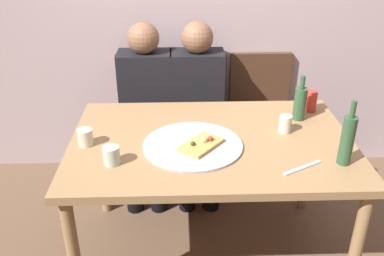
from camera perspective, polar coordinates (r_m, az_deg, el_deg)
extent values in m
plane|color=brown|center=(2.62, 2.28, -16.21)|extent=(8.00, 8.00, 0.00)
cube|color=#99754C|center=(2.18, 2.64, -1.99)|extent=(1.44, 0.95, 0.04)
cylinder|color=#99754C|center=(2.22, 21.16, -15.45)|extent=(0.06, 0.06, 0.72)
cylinder|color=#99754C|center=(2.77, -12.02, -4.81)|extent=(0.06, 0.06, 0.72)
cylinder|color=#99754C|center=(2.84, 15.26, -4.26)|extent=(0.06, 0.06, 0.72)
cylinder|color=#ADADB2|center=(2.10, 0.09, -2.32)|extent=(0.50, 0.50, 0.01)
cube|color=tan|center=(2.07, 1.25, -2.26)|extent=(0.24, 0.25, 0.02)
sphere|color=#EAD184|center=(2.08, 1.59, -1.57)|extent=(0.04, 0.04, 0.04)
sphere|color=#2D381E|center=(2.05, 0.14, -2.14)|extent=(0.02, 0.02, 0.02)
sphere|color=#B22D23|center=(2.09, 2.51, -1.47)|extent=(0.03, 0.03, 0.03)
cylinder|color=#2D5133|center=(2.03, 20.20, -1.62)|extent=(0.06, 0.06, 0.24)
cylinder|color=#2D5133|center=(1.97, 20.93, 2.40)|extent=(0.02, 0.02, 0.08)
cylinder|color=#2D5133|center=(2.41, 14.35, 3.16)|extent=(0.07, 0.07, 0.18)
cylinder|color=#2D5133|center=(2.36, 14.70, 5.98)|extent=(0.03, 0.03, 0.07)
cylinder|color=#B7C6BC|center=(1.98, -10.83, -3.65)|extent=(0.08, 0.08, 0.09)
cylinder|color=beige|center=(2.16, -14.21, -1.22)|extent=(0.08, 0.08, 0.09)
cylinder|color=beige|center=(2.27, 12.47, 0.56)|extent=(0.07, 0.07, 0.09)
cylinder|color=red|center=(2.54, 15.76, 3.51)|extent=(0.07, 0.07, 0.12)
cube|color=#B7B7BC|center=(1.99, 14.69, -5.19)|extent=(0.20, 0.12, 0.01)
cube|color=#472D1E|center=(3.02, -6.00, 0.53)|extent=(0.44, 0.44, 0.05)
cube|color=#472D1E|center=(3.11, -5.98, 5.90)|extent=(0.44, 0.04, 0.45)
cylinder|color=#472D1E|center=(2.96, -2.31, -5.19)|extent=(0.04, 0.04, 0.42)
cylinder|color=#472D1E|center=(2.99, -9.65, -5.25)|extent=(0.04, 0.04, 0.42)
cylinder|color=#472D1E|center=(3.29, -2.30, -1.62)|extent=(0.04, 0.04, 0.42)
cylinder|color=#472D1E|center=(3.31, -8.89, -1.71)|extent=(0.04, 0.04, 0.42)
cube|color=#472D1E|center=(3.01, 0.67, 0.63)|extent=(0.44, 0.44, 0.05)
cube|color=#472D1E|center=(3.10, 0.53, 6.02)|extent=(0.44, 0.04, 0.45)
cylinder|color=#472D1E|center=(2.98, 4.48, -5.05)|extent=(0.04, 0.04, 0.42)
cylinder|color=#472D1E|center=(2.96, -2.88, -5.19)|extent=(0.04, 0.04, 0.42)
cylinder|color=#472D1E|center=(3.30, 3.80, -1.51)|extent=(0.04, 0.04, 0.42)
cylinder|color=#472D1E|center=(3.29, -2.81, -1.62)|extent=(0.04, 0.04, 0.42)
cube|color=#472D1E|center=(3.06, 9.44, 0.76)|extent=(0.44, 0.44, 0.05)
cube|color=#472D1E|center=(3.15, 9.09, 6.05)|extent=(0.44, 0.04, 0.45)
cylinder|color=#472D1E|center=(3.06, 13.24, -4.77)|extent=(0.04, 0.04, 0.42)
cylinder|color=#472D1E|center=(2.99, 6.16, -5.01)|extent=(0.04, 0.04, 0.42)
cylinder|color=#472D1E|center=(3.38, 11.72, -1.36)|extent=(0.04, 0.04, 0.42)
cylinder|color=#472D1E|center=(3.31, 5.31, -1.49)|extent=(0.04, 0.04, 0.42)
cube|color=black|center=(2.93, -6.22, 5.25)|extent=(0.36, 0.22, 0.52)
sphere|color=brown|center=(2.81, -6.59, 11.95)|extent=(0.21, 0.21, 0.21)
cylinder|color=black|center=(2.85, -4.61, -1.08)|extent=(0.12, 0.40, 0.12)
cylinder|color=black|center=(2.86, -7.81, -1.13)|extent=(0.12, 0.40, 0.12)
cylinder|color=black|center=(2.80, -4.59, -7.10)|extent=(0.11, 0.11, 0.45)
cylinder|color=black|center=(2.81, -7.88, -7.11)|extent=(0.11, 0.11, 0.45)
cube|color=black|center=(2.92, 0.68, 5.37)|extent=(0.36, 0.22, 0.52)
sphere|color=brown|center=(2.81, 0.72, 12.09)|extent=(0.21, 0.21, 0.21)
cylinder|color=black|center=(2.85, 2.44, -0.97)|extent=(0.12, 0.40, 0.12)
cylinder|color=black|center=(2.85, -0.77, -1.02)|extent=(0.12, 0.40, 0.12)
cylinder|color=black|center=(2.80, 2.64, -6.97)|extent=(0.11, 0.11, 0.45)
cylinder|color=black|center=(2.79, -0.65, -7.04)|extent=(0.11, 0.11, 0.45)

